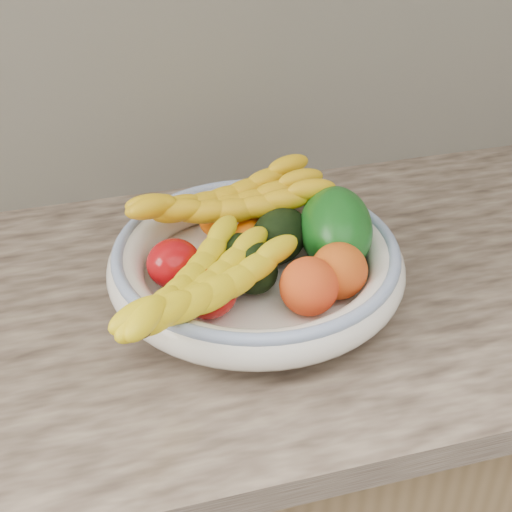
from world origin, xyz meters
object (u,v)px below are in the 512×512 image
object	(u,v)px
green_mango	(336,229)
banana_bunch_back	(228,207)
fruit_bowl	(256,263)
banana_bunch_front	(201,291)

from	to	relation	value
green_mango	banana_bunch_back	bearing A→B (deg)	160.69
banana_bunch_back	green_mango	bearing A→B (deg)	-36.30
fruit_bowl	green_mango	size ratio (longest dim) A/B	2.65
banana_bunch_back	banana_bunch_front	world-z (taller)	banana_bunch_back
banana_bunch_back	banana_bunch_front	size ratio (longest dim) A/B	1.00
banana_bunch_front	green_mango	bearing A→B (deg)	-17.22
banana_bunch_back	banana_bunch_front	distance (m)	0.19
banana_bunch_front	fruit_bowl	bearing A→B (deg)	0.71
fruit_bowl	banana_bunch_front	bearing A→B (deg)	-136.67
fruit_bowl	banana_bunch_front	world-z (taller)	banana_bunch_front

